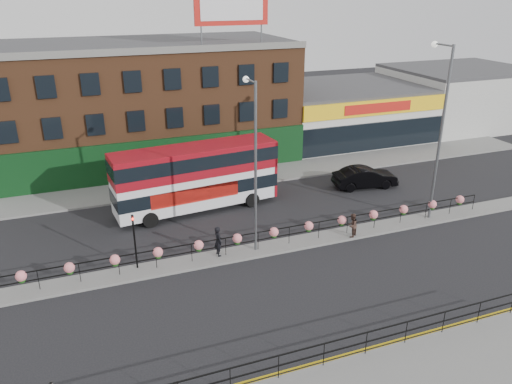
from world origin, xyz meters
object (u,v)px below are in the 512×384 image
object	(u,v)px
pedestrian_b	(352,225)
lamp_column_west	(254,154)
car	(365,177)
lamp_column_east	(440,119)
double_decker_bus	(196,172)
pedestrian_a	(218,241)

from	to	relation	value
pedestrian_b	lamp_column_west	distance (m)	8.04
car	lamp_column_east	world-z (taller)	lamp_column_east
double_decker_bus	pedestrian_a	bearing A→B (deg)	-94.81
double_decker_bus	pedestrian_a	size ratio (longest dim) A/B	6.40
lamp_column_east	double_decker_bus	bearing A→B (deg)	154.30
double_decker_bus	pedestrian_b	xyz separation A→B (m)	(7.82, -7.68, -1.91)
pedestrian_a	lamp_column_west	size ratio (longest dim) A/B	0.18
double_decker_bus	pedestrian_a	xyz separation A→B (m)	(-0.59, -6.98, -1.77)
car	pedestrian_a	world-z (taller)	pedestrian_a
car	lamp_column_west	distance (m)	14.20
lamp_column_west	lamp_column_east	size ratio (longest dim) A/B	0.88
car	pedestrian_b	bearing A→B (deg)	151.12
double_decker_bus	lamp_column_east	distance (m)	16.20
pedestrian_a	pedestrian_b	xyz separation A→B (m)	(8.41, -0.70, -0.14)
pedestrian_b	lamp_column_east	distance (m)	8.71
pedestrian_a	lamp_column_east	xyz separation A→B (m)	(14.73, 0.17, 5.78)
double_decker_bus	pedestrian_b	size ratio (longest dim) A/B	7.55
pedestrian_b	lamp_column_west	size ratio (longest dim) A/B	0.15
pedestrian_b	lamp_column_east	bearing A→B (deg)	152.29
lamp_column_west	lamp_column_east	xyz separation A→B (m)	(12.49, 0.05, 0.82)
lamp_column_east	pedestrian_a	bearing A→B (deg)	-179.34
double_decker_bus	lamp_column_east	size ratio (longest dim) A/B	1.03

